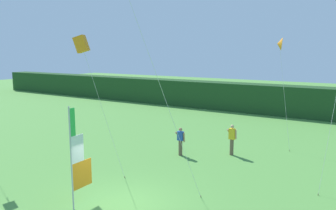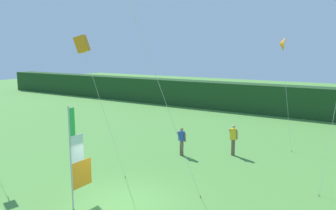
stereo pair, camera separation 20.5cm
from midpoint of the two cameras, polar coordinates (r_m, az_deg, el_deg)
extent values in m
plane|color=#518E3D|center=(13.60, -7.49, -16.80)|extent=(120.00, 120.00, 0.00)
cube|color=#1E421E|center=(33.17, 18.49, 0.88)|extent=(80.00, 2.40, 2.81)
cylinder|color=#B7B7BC|center=(12.90, -16.12, -8.99)|extent=(0.06, 0.06, 4.00)
cube|color=orange|center=(13.46, -14.30, -11.49)|extent=(0.02, 0.97, 1.07)
cube|color=white|center=(13.01, -15.08, -7.31)|extent=(0.02, 0.60, 1.07)
cube|color=green|center=(12.63, -15.90, -2.84)|extent=(0.02, 0.23, 1.07)
cylinder|color=brown|center=(19.18, 2.69, -7.46)|extent=(0.22, 0.22, 0.89)
cube|color=#284CA8|center=(18.99, 2.70, -5.41)|extent=(0.36, 0.20, 0.53)
sphere|color=#A37556|center=(18.89, 2.71, -4.27)|extent=(0.20, 0.20, 0.20)
cylinder|color=#A37556|center=(19.14, 2.20, -5.16)|extent=(0.09, 0.48, 0.42)
cylinder|color=#A37556|center=(18.90, 3.32, -5.66)|extent=(0.09, 0.14, 0.56)
cylinder|color=brown|center=(19.56, 11.55, -7.23)|extent=(0.22, 0.22, 0.94)
cube|color=yellow|center=(19.35, 11.62, -4.99)|extent=(0.36, 0.20, 0.64)
sphere|color=tan|center=(19.25, 11.66, -3.72)|extent=(0.20, 0.20, 0.20)
cylinder|color=tan|center=(19.47, 11.06, -4.61)|extent=(0.09, 0.48, 0.42)
cylinder|color=tan|center=(19.28, 12.27, -5.08)|extent=(0.09, 0.14, 0.56)
cylinder|color=brown|center=(21.29, 20.97, -7.51)|extent=(0.03, 0.03, 0.08)
cylinder|color=silver|center=(21.48, 20.19, 1.37)|extent=(1.30, 1.49, 6.45)
cone|color=orange|center=(22.17, 19.45, 10.00)|extent=(0.51, 0.88, 0.85)
cylinder|color=brown|center=(15.52, 25.13, -14.08)|extent=(0.03, 0.03, 0.08)
cylinder|color=brown|center=(16.16, -7.10, -12.30)|extent=(0.03, 0.03, 0.08)
cylinder|color=silver|center=(15.28, -10.61, -1.52)|extent=(1.30, 1.21, 6.29)
cube|color=orange|center=(15.05, -14.37, 10.23)|extent=(0.80, 0.72, 0.80)
cylinder|color=brown|center=(14.11, 6.11, -15.59)|extent=(0.03, 0.03, 0.08)
cylinder|color=silver|center=(11.91, -1.46, 4.66)|extent=(2.03, 3.36, 10.01)
camera|label=1|loc=(0.10, -89.58, 0.07)|focal=35.01mm
camera|label=2|loc=(0.10, 90.42, -0.07)|focal=35.01mm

